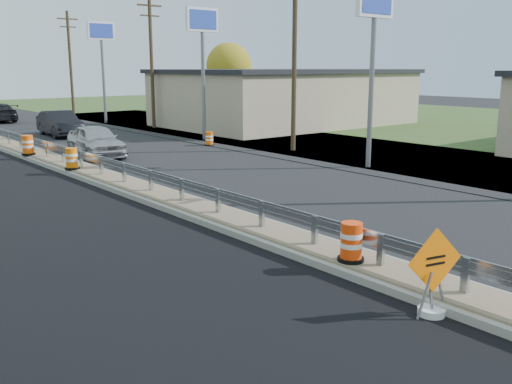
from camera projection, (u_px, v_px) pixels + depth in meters
ground at (218, 220)px, 16.95m from camera, size 140.00×140.00×0.00m
grass_verge_far at (462, 127)px, 43.15m from camera, size 40.00×120.00×0.03m
median at (102, 177)px, 22.95m from camera, size 1.60×55.00×0.23m
guardrail at (91, 159)px, 23.57m from camera, size 0.10×46.15×0.72m
retail_building_near at (285, 97)px, 44.61m from camera, size 18.50×12.50×4.27m
pylon_sign_south at (374, 18)px, 24.36m from camera, size 2.20×0.30×7.90m
pylon_sign_mid at (202, 32)px, 34.14m from camera, size 2.20×0.30×7.90m
pylon_sign_north at (101, 40)px, 44.68m from camera, size 2.20×0.30×7.90m
utility_pole_smid at (294, 57)px, 29.82m from camera, size 1.90×0.26×9.40m
utility_pole_nmid at (152, 60)px, 41.11m from camera, size 1.90×0.26×9.40m
utility_pole_north at (70, 61)px, 52.41m from camera, size 1.90×0.26×9.40m
tree_far_yellow at (229, 66)px, 57.75m from camera, size 4.62×4.62×6.86m
caution_sign at (433, 294)px, 10.33m from camera, size 1.17×0.50×1.66m
barrel_median_near at (351, 243)px, 12.56m from camera, size 0.60×0.60×0.88m
barrel_median_mid at (72, 159)px, 23.92m from camera, size 0.61×0.61×0.89m
barrel_median_far at (28, 146)px, 27.81m from camera, size 0.65×0.65×0.96m
barrel_shoulder_near at (209, 139)px, 32.83m from camera, size 0.54×0.54×0.80m
car_silver at (96, 141)px, 28.74m from camera, size 2.33×4.87×1.61m
car_dark_mid at (60, 123)px, 37.30m from camera, size 2.06×5.09×1.64m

